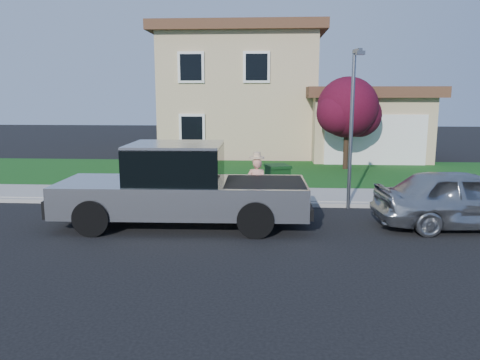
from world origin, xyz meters
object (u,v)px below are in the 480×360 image
at_px(pickup_truck, 182,188).
at_px(woman, 257,184).
at_px(sedan, 464,199).
at_px(trash_bin, 277,182).
at_px(ornamental_tree, 348,110).
at_px(street_lamp, 352,120).

xyz_separation_m(pickup_truck, woman, (1.85, 1.39, -0.16)).
height_order(sedan, trash_bin, sedan).
xyz_separation_m(pickup_truck, ornamental_tree, (5.56, 9.01, 1.65)).
distance_m(ornamental_tree, street_lamp, 7.08).
height_order(ornamental_tree, street_lamp, street_lamp).
bearing_deg(woman, pickup_truck, 42.44).
relative_size(pickup_truck, sedan, 1.48).
bearing_deg(pickup_truck, sedan, 0.21).
distance_m(pickup_truck, street_lamp, 5.20).
height_order(pickup_truck, trash_bin, pickup_truck).
height_order(woman, trash_bin, woman).
bearing_deg(trash_bin, woman, -138.24).
xyz_separation_m(sedan, street_lamp, (-2.51, 1.82, 1.83)).
bearing_deg(woman, trash_bin, -114.48).
relative_size(pickup_truck, ornamental_tree, 1.62).
relative_size(woman, street_lamp, 0.38).
bearing_deg(ornamental_tree, trash_bin, -115.23).
bearing_deg(street_lamp, pickup_truck, -165.93).
relative_size(pickup_truck, woman, 3.74).
bearing_deg(sedan, street_lamp, 49.51).
xyz_separation_m(woman, street_lamp, (2.67, 0.63, 1.76)).
xyz_separation_m(trash_bin, street_lamp, (2.08, -0.40, 1.88)).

